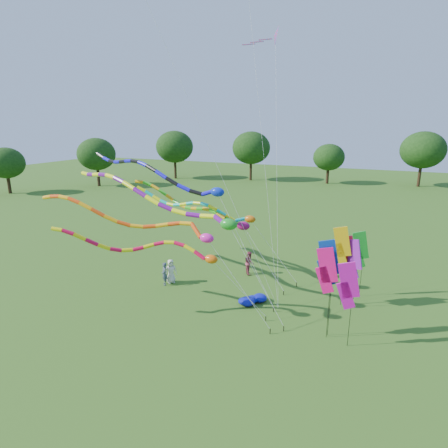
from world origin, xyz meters
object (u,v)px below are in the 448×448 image
at_px(person_a, 171,271).
at_px(person_c, 249,263).
at_px(blue_nylon_heap, 251,298).
at_px(person_b, 164,274).
at_px(tube_kite_red, 155,249).
at_px(tube_kite_orange, 142,221).

distance_m(person_a, person_c, 5.76).
bearing_deg(person_a, person_c, -9.28).
distance_m(blue_nylon_heap, person_b, 6.28).
bearing_deg(tube_kite_red, person_c, 52.56).
xyz_separation_m(tube_kite_orange, person_b, (-1.18, 3.72, -4.76)).
bearing_deg(blue_nylon_heap, tube_kite_orange, -142.63).
relative_size(person_b, person_c, 0.93).
bearing_deg(tube_kite_orange, tube_kite_red, -15.10).
distance_m(blue_nylon_heap, person_c, 4.38).
bearing_deg(person_c, person_b, 97.86).
xyz_separation_m(tube_kite_orange, person_c, (3.47, 7.90, -4.70)).
height_order(tube_kite_red, person_a, tube_kite_red).
height_order(tube_kite_orange, person_b, tube_kite_orange).
relative_size(tube_kite_red, blue_nylon_heap, 7.74).
xyz_separation_m(person_b, person_c, (4.65, 4.18, 0.06)).
distance_m(tube_kite_red, tube_kite_orange, 1.69).
bearing_deg(person_c, tube_kite_orange, 122.20).
height_order(tube_kite_orange, person_a, tube_kite_orange).
relative_size(blue_nylon_heap, person_a, 0.81).
relative_size(tube_kite_red, person_b, 6.62).
height_order(tube_kite_red, person_b, tube_kite_red).
xyz_separation_m(tube_kite_red, tube_kite_orange, (-0.88, 0.15, 1.44)).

